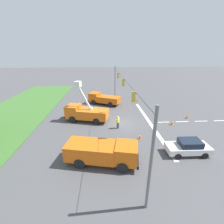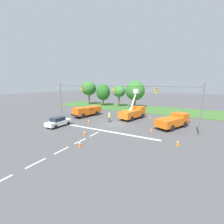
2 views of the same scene
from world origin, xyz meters
The scene contains 15 objects.
ground_plane centered at (0.00, 0.00, 0.00)m, with size 200.00×200.00×0.00m, color #4C4C4F.
lane_markings centered at (0.00, -5.65, 0.00)m, with size 17.60×15.25×0.01m.
signal_gantry centered at (-0.02, 0.00, 4.43)m, with size 26.20×0.33×7.20m.
utility_truck_bucket_lift centered at (1.38, 5.40, 1.35)m, with size 3.89×6.83×5.97m.
utility_truck_support_near centered at (9.32, 2.66, 1.15)m, with size 4.83×6.78×2.20m.
utility_truck_support_far centered at (-8.37, 2.89, 1.21)m, with size 3.55×6.96×2.10m.
sedan_white centered at (-7.56, -5.79, 0.79)m, with size 1.99×4.33×1.56m.
road_worker centered at (-1.53, 0.77, 1.00)m, with size 0.51×0.48×1.77m.
traffic_cone_foreground_left centered at (9.25, 7.52, 0.39)m, with size 0.36×0.36×0.78m.
traffic_cone_foreground_right centered at (6.72, -1.03, 0.27)m, with size 0.36×0.36×0.59m.
traffic_cone_mid_left centered at (-4.49, -1.62, 0.38)m, with size 0.36×0.36×0.76m.
traffic_cone_mid_right centered at (10.74, -4.70, 0.35)m, with size 0.36×0.36×0.71m.
traffic_cone_near_bucket centered at (4.30, 7.61, 0.34)m, with size 0.36×0.36×0.69m.
traffic_cone_lane_edge_a centered at (1.12, -10.51, 0.40)m, with size 0.36×0.36×0.81m.
traffic_cone_lane_edge_b centered at (-0.98, -7.12, 0.41)m, with size 0.36×0.36×0.82m.
Camera 1 is at (-19.89, 2.70, 9.57)m, focal length 24.00 mm.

